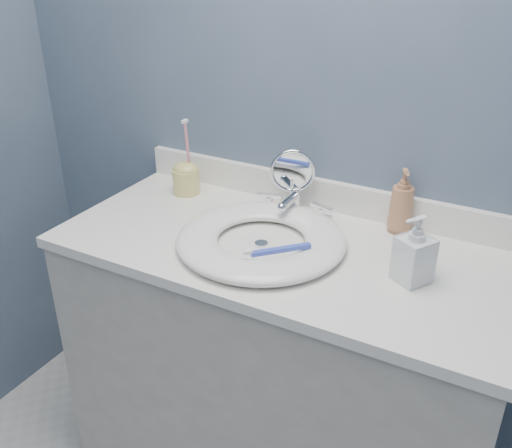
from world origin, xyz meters
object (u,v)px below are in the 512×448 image
Objects in this scene: soap_bottle_clear at (415,249)px; toothbrush_holder at (186,177)px; makeup_mirror at (292,178)px; soap_bottle_amber at (402,201)px.

soap_bottle_clear is 0.78m from toothbrush_holder.
makeup_mirror is 0.36m from toothbrush_holder.
toothbrush_holder is at bearing 161.89° from makeup_mirror.
soap_bottle_amber is 1.08× the size of soap_bottle_clear.
soap_bottle_amber is at bearing -18.45° from makeup_mirror.
soap_bottle_clear is at bearing -91.70° from soap_bottle_amber.
makeup_mirror reaches higher than soap_bottle_clear.
soap_bottle_amber is at bearing 5.76° from toothbrush_holder.
makeup_mirror is at bearing -174.48° from soap_bottle_clear.
toothbrush_holder is (-0.67, -0.07, -0.04)m from soap_bottle_amber.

